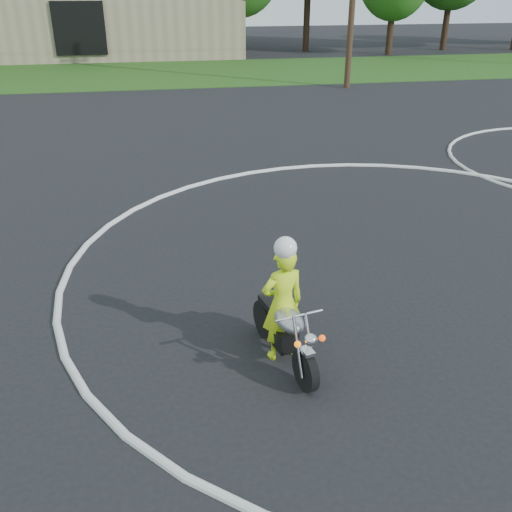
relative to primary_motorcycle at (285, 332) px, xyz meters
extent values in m
plane|color=black|center=(2.78, -0.54, -0.47)|extent=(120.00, 120.00, 0.00)
cube|color=#1E4714|center=(2.78, 26.46, -0.46)|extent=(120.00, 10.00, 0.02)
torus|color=silver|center=(2.78, 2.46, -0.46)|extent=(12.12, 12.12, 0.12)
cylinder|color=black|center=(0.13, -0.59, -0.19)|extent=(0.23, 0.56, 0.55)
cylinder|color=black|center=(-0.15, 0.66, -0.19)|extent=(0.23, 0.56, 0.55)
cube|color=black|center=(-0.02, 0.08, -0.10)|extent=(0.36, 0.55, 0.28)
ellipsoid|color=#ACACB1|center=(0.02, -0.10, 0.25)|extent=(0.45, 0.64, 0.26)
cube|color=black|center=(-0.08, 0.35, 0.21)|extent=(0.35, 0.59, 0.09)
cylinder|color=#BCBBC2|center=(0.03, -0.54, 0.13)|extent=(0.11, 0.33, 0.74)
cylinder|color=silver|center=(0.19, -0.50, 0.13)|extent=(0.11, 0.33, 0.74)
cube|color=white|center=(0.13, -0.61, 0.10)|extent=(0.17, 0.22, 0.05)
cylinder|color=white|center=(0.08, -0.37, 0.47)|extent=(0.63, 0.17, 0.03)
sphere|color=white|center=(0.15, -0.68, 0.31)|extent=(0.17, 0.17, 0.17)
sphere|color=orange|center=(-0.02, -0.70, 0.28)|extent=(0.08, 0.08, 0.08)
sphere|color=#DC410B|center=(0.30, -0.63, 0.28)|extent=(0.08, 0.08, 0.08)
cylinder|color=silver|center=(0.04, 0.47, -0.19)|extent=(0.23, 0.73, 0.07)
imported|color=#D3FF1A|center=(-0.01, 0.13, 0.34)|extent=(0.66, 0.51, 1.62)
sphere|color=white|center=(0.00, 0.09, 1.18)|extent=(0.29, 0.29, 0.29)
cube|color=black|center=(-5.22, 31.36, 1.53)|extent=(3.00, 0.16, 3.00)
cylinder|color=#382619|center=(4.78, 33.46, 1.15)|extent=(0.44, 0.44, 3.24)
cylinder|color=#382619|center=(9.78, 35.46, 1.51)|extent=(0.44, 0.44, 3.96)
cylinder|color=#382619|center=(14.78, 32.46, 0.97)|extent=(0.44, 0.44, 2.88)
cylinder|color=#382619|center=(19.78, 34.46, 1.33)|extent=(0.44, 0.44, 3.60)
cylinder|color=#382619|center=(0.78, 34.46, 0.97)|extent=(0.44, 0.44, 2.88)
camera|label=1|loc=(-1.52, -6.11, 4.17)|focal=40.00mm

